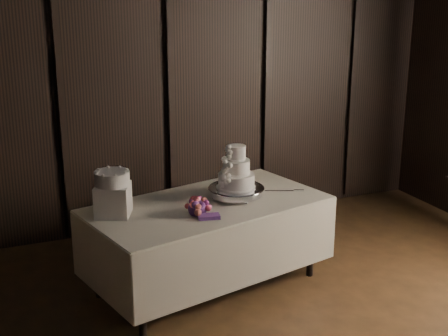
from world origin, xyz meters
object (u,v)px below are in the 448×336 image
(wedding_cake, at_px, (234,172))
(box_pedestal, at_px, (113,200))
(display_table, at_px, (208,241))
(cake_stand, at_px, (236,193))
(small_cake, at_px, (112,178))
(bouquet, at_px, (197,207))

(wedding_cake, bearing_deg, box_pedestal, 157.14)
(display_table, distance_m, wedding_cake, 0.63)
(display_table, bearing_deg, cake_stand, -5.99)
(box_pedestal, relative_size, small_cake, 0.95)
(wedding_cake, xyz_separation_m, box_pedestal, (-1.03, 0.01, -0.11))
(small_cake, bearing_deg, cake_stand, 0.26)
(display_table, xyz_separation_m, box_pedestal, (-0.78, 0.03, 0.47))
(bouquet, distance_m, small_cake, 0.71)
(wedding_cake, height_order, bouquet, wedding_cake)
(box_pedestal, bearing_deg, cake_stand, 0.26)
(cake_stand, bearing_deg, bouquet, -150.90)
(bouquet, height_order, small_cake, small_cake)
(bouquet, xyz_separation_m, box_pedestal, (-0.62, 0.24, 0.07))
(display_table, distance_m, bouquet, 0.48)
(cake_stand, xyz_separation_m, small_cake, (-1.06, -0.00, 0.26))
(cake_stand, distance_m, bouquet, 0.51)
(box_pedestal, bearing_deg, small_cake, 180.00)
(display_table, height_order, small_cake, small_cake)
(display_table, distance_m, cake_stand, 0.48)
(display_table, distance_m, small_cake, 1.02)
(display_table, xyz_separation_m, wedding_cake, (0.25, 0.02, 0.58))
(wedding_cake, relative_size, small_cake, 1.35)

